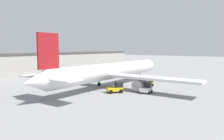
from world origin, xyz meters
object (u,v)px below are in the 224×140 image
airplane (109,72)px  pushback_tug (146,88)px  ground_crew_worker (146,79)px  belt_loader_truck (116,88)px  baggage_tug (148,82)px

airplane → pushback_tug: bearing=-98.0°
ground_crew_worker → belt_loader_truck: 14.92m
ground_crew_worker → pushback_tug: (-11.49, -5.99, 0.07)m
airplane → belt_loader_truck: size_ratio=12.72×
baggage_tug → pushback_tug: size_ratio=1.18×
baggage_tug → pushback_tug: (-7.10, -3.28, 0.01)m
ground_crew_worker → belt_loader_truck: bearing=128.3°
ground_crew_worker → airplane: bearing=102.7°
pushback_tug → baggage_tug: bearing=15.7°
airplane → baggage_tug: (5.87, -6.83, -2.55)m
airplane → baggage_tug: size_ratio=13.85×
ground_crew_worker → baggage_tug: baggage_tug is taller
baggage_tug → belt_loader_truck: size_ratio=0.92×
airplane → baggage_tug: airplane is taller
belt_loader_truck → ground_crew_worker: bearing=38.4°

